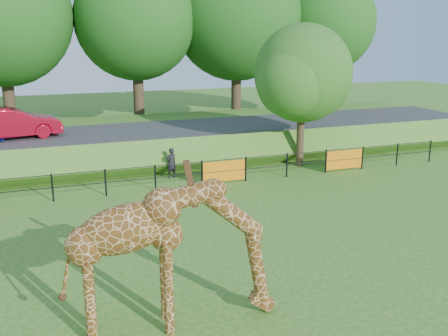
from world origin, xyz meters
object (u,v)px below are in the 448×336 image
Objects in this scene: giraffe at (172,256)px; visitor at (171,163)px; tree_east at (304,77)px; car_red at (12,123)px.

giraffe is 11.78m from visitor.
tree_east is (6.52, 0.02, 3.60)m from visitor.
tree_east reaches higher than giraffe.
tree_east is (13.13, -4.35, 2.13)m from car_red.
giraffe is 1.05× the size of car_red.
car_red is 13.99m from tree_east.
giraffe is 0.69× the size of tree_east.
giraffe is at bearing 57.29° from visitor.
tree_east is at bearing 56.41° from giraffe.
giraffe is at bearing -129.26° from tree_east.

